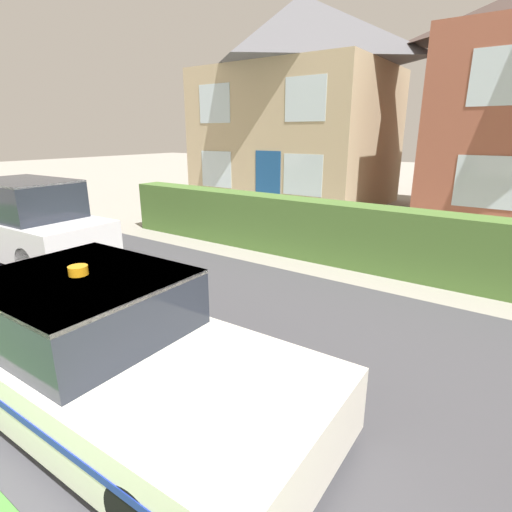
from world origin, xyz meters
TOP-DOWN VIEW (x-y plane):
  - road_strip at (0.00, 3.85)m, footprint 28.00×5.77m
  - garden_hedge at (-0.48, 7.82)m, footprint 12.24×0.67m
  - police_car at (-0.57, 2.13)m, footprint 4.62×1.96m
  - neighbour_car_near at (-6.29, 4.16)m, footprint 4.39×1.84m
  - house_left at (-5.39, 14.27)m, footprint 6.93×5.73m

SIDE VIEW (x-z plane):
  - road_strip at x=0.00m, z-range 0.00..0.01m
  - police_car at x=-0.57m, z-range -0.09..1.34m
  - garden_hedge at x=-0.48m, z-range 0.00..1.29m
  - neighbour_car_near at x=-6.29m, z-range -0.04..1.68m
  - house_left at x=-5.39m, z-range 0.08..7.46m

